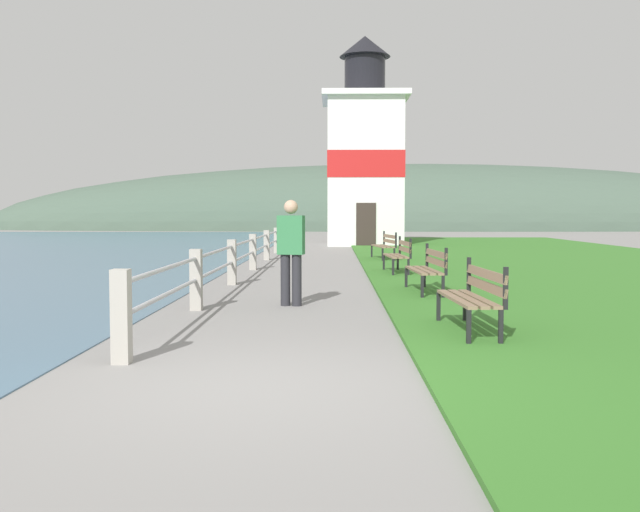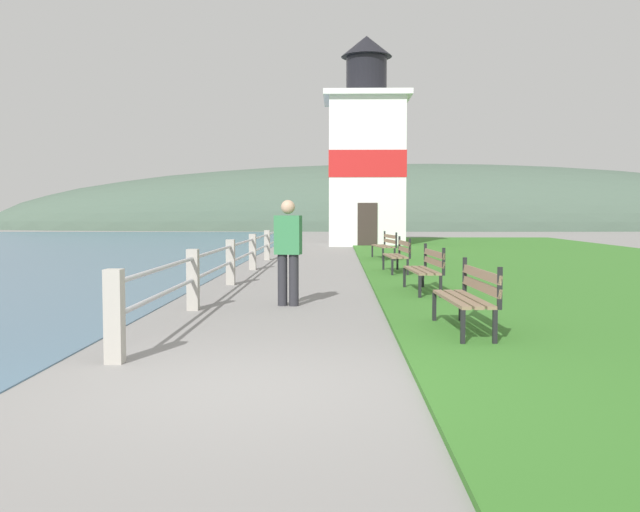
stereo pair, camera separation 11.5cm
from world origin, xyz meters
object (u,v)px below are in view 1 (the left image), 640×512
(park_bench_by_lighthouse, at_px, (385,244))
(lighthouse, at_px, (365,158))
(park_bench_near, at_px, (474,293))
(park_bench_far, at_px, (399,253))
(person_strolling, at_px, (291,249))
(park_bench_midway, at_px, (428,267))

(park_bench_by_lighthouse, bearing_deg, lighthouse, -96.68)
(park_bench_near, relative_size, park_bench_far, 1.05)
(person_strolling, bearing_deg, park_bench_by_lighthouse, -2.58)
(park_bench_near, relative_size, person_strolling, 1.03)
(park_bench_far, height_order, person_strolling, person_strolling)
(park_bench_midway, height_order, park_bench_far, same)
(park_bench_near, height_order, lighthouse, lighthouse)
(person_strolling, bearing_deg, lighthouse, 3.84)
(park_bench_far, relative_size, lighthouse, 0.17)
(park_bench_midway, height_order, person_strolling, person_strolling)
(park_bench_by_lighthouse, distance_m, lighthouse, 11.73)
(park_bench_near, distance_m, park_bench_by_lighthouse, 14.09)
(park_bench_near, xyz_separation_m, park_bench_midway, (0.01, 4.44, 0.00))
(park_bench_far, height_order, lighthouse, lighthouse)
(park_bench_by_lighthouse, xyz_separation_m, person_strolling, (-2.40, -11.25, 0.42))
(park_bench_midway, bearing_deg, park_bench_far, -91.50)
(park_bench_near, relative_size, park_bench_by_lighthouse, 0.95)
(park_bench_midway, xyz_separation_m, park_bench_far, (-0.14, 4.44, -0.00))
(park_bench_by_lighthouse, height_order, person_strolling, person_strolling)
(park_bench_by_lighthouse, bearing_deg, park_bench_near, 82.68)
(park_bench_near, bearing_deg, park_bench_midway, -93.09)
(park_bench_near, relative_size, park_bench_midway, 0.98)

